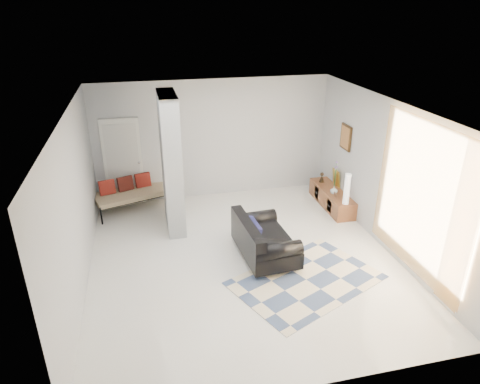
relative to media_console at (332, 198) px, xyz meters
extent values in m
plane|color=white|center=(-2.52, -1.70, -0.21)|extent=(6.00, 6.00, 0.00)
plane|color=white|center=(-2.52, -1.70, 2.59)|extent=(6.00, 6.00, 0.00)
plane|color=#BBBDC0|center=(-2.52, 1.30, 1.19)|extent=(6.00, 0.00, 6.00)
plane|color=#BBBDC0|center=(-2.52, -4.70, 1.19)|extent=(6.00, 0.00, 6.00)
plane|color=#BBBDC0|center=(-5.27, -1.70, 1.19)|extent=(0.00, 6.00, 6.00)
plane|color=#BBBDC0|center=(0.23, -1.70, 1.19)|extent=(0.00, 6.00, 6.00)
cube|color=#9DA3A4|center=(-3.62, -0.10, 1.19)|extent=(0.35, 1.20, 2.80)
cube|color=white|center=(-4.62, 1.26, 0.81)|extent=(0.85, 0.06, 2.04)
plane|color=#FFAE43|center=(0.15, -2.85, 1.24)|extent=(0.00, 2.55, 2.55)
cube|color=#3E2710|center=(0.20, 0.00, 1.44)|extent=(0.04, 0.45, 0.55)
cube|color=brown|center=(0.00, 0.00, -0.01)|extent=(0.45, 1.64, 0.40)
cube|color=#3E2710|center=(-0.22, -0.37, -0.01)|extent=(0.02, 0.22, 0.28)
cube|color=#3E2710|center=(-0.22, 0.36, -0.01)|extent=(0.02, 0.22, 0.28)
cube|color=yellow|center=(0.18, 0.23, 0.39)|extent=(0.09, 0.32, 0.40)
cube|color=silver|center=(-0.10, -0.37, 0.25)|extent=(0.04, 0.10, 0.12)
cylinder|color=silver|center=(-2.40, -2.35, -0.16)|extent=(0.05, 0.05, 0.10)
cylinder|color=silver|center=(-2.49, -1.11, -0.16)|extent=(0.05, 0.05, 0.10)
cylinder|color=silver|center=(-1.71, -2.31, -0.16)|extent=(0.05, 0.05, 0.10)
cylinder|color=silver|center=(-1.80, -1.07, -0.16)|extent=(0.05, 0.05, 0.10)
cube|color=black|center=(-2.10, -1.71, 0.04)|extent=(0.99, 1.54, 0.30)
cube|color=black|center=(-2.45, -1.73, 0.37)|extent=(0.30, 1.49, 0.36)
cylinder|color=black|center=(-2.06, -2.33, 0.27)|extent=(0.86, 0.34, 0.28)
cylinder|color=black|center=(-2.14, -1.09, 0.27)|extent=(0.86, 0.34, 0.28)
cube|color=black|center=(-2.33, -1.73, 0.39)|extent=(0.18, 0.55, 0.31)
cylinder|color=black|center=(-5.14, 0.28, -0.01)|extent=(0.04, 0.04, 0.40)
cylinder|color=black|center=(-3.47, 0.82, -0.01)|extent=(0.04, 0.04, 0.40)
cylinder|color=black|center=(-5.37, 0.97, -0.01)|extent=(0.04, 0.04, 0.40)
cylinder|color=black|center=(-3.70, 1.51, -0.01)|extent=(0.04, 0.04, 0.40)
cube|color=beige|center=(-4.42, 0.90, 0.17)|extent=(1.92, 1.25, 0.12)
cube|color=maroon|center=(-5.01, 0.87, 0.39)|extent=(0.37, 0.26, 0.33)
cube|color=#5B1E16|center=(-4.61, 0.99, 0.39)|extent=(0.37, 0.26, 0.33)
cube|color=maroon|center=(-4.22, 1.12, 0.39)|extent=(0.37, 0.26, 0.33)
cube|color=beige|center=(-1.62, -2.60, -0.20)|extent=(2.87, 2.46, 0.01)
cylinder|color=silver|center=(-0.02, -0.71, 0.53)|extent=(0.12, 0.12, 0.67)
imported|color=white|center=(-0.05, -0.18, 0.28)|extent=(0.17, 0.17, 0.17)
camera|label=1|loc=(-4.11, -8.25, 4.18)|focal=32.00mm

